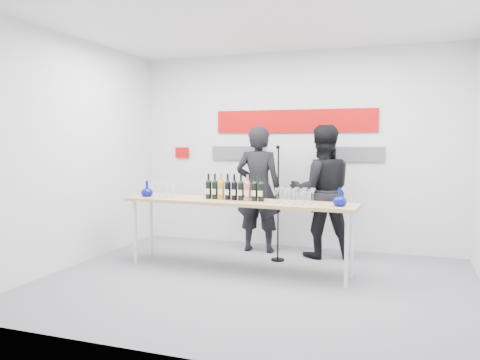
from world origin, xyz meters
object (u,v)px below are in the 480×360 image
object	(u,v)px
tasting_table	(237,206)
presenter_left	(258,189)
mic_stand	(278,226)
presenter_right	(322,191)

from	to	relation	value
tasting_table	presenter_left	distance (m)	1.08
tasting_table	mic_stand	distance (m)	0.81
mic_stand	presenter_right	bearing A→B (deg)	18.00
presenter_left	mic_stand	xyz separation A→B (m)	(0.42, -0.44, -0.45)
presenter_right	tasting_table	bearing A→B (deg)	30.93
tasting_table	mic_stand	bearing A→B (deg)	62.37
tasting_table	mic_stand	size ratio (longest dim) A/B	1.90
presenter_right	mic_stand	size ratio (longest dim) A/B	1.18
presenter_right	mic_stand	distance (m)	0.81
tasting_table	presenter_right	distance (m)	1.39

